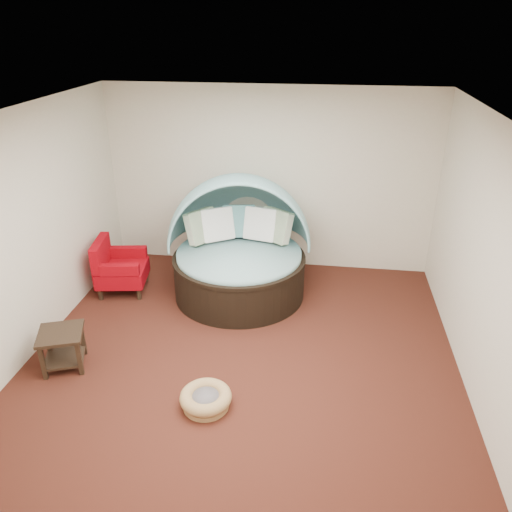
# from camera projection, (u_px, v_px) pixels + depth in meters

# --- Properties ---
(floor) EXTENTS (5.00, 5.00, 0.00)m
(floor) POSITION_uv_depth(u_px,v_px,m) (244.00, 353.00, 6.00)
(floor) COLOR #4A1D15
(floor) RESTS_ON ground
(wall_back) EXTENTS (5.00, 0.00, 5.00)m
(wall_back) POSITION_uv_depth(u_px,v_px,m) (269.00, 180.00, 7.61)
(wall_back) COLOR beige
(wall_back) RESTS_ON floor
(wall_front) EXTENTS (5.00, 0.00, 5.00)m
(wall_front) POSITION_uv_depth(u_px,v_px,m) (177.00, 412.00, 3.16)
(wall_front) COLOR beige
(wall_front) RESTS_ON floor
(wall_left) EXTENTS (0.00, 5.00, 5.00)m
(wall_left) POSITION_uv_depth(u_px,v_px,m) (27.00, 235.00, 5.70)
(wall_left) COLOR beige
(wall_left) RESTS_ON floor
(wall_right) EXTENTS (0.00, 5.00, 5.00)m
(wall_right) POSITION_uv_depth(u_px,v_px,m) (484.00, 262.00, 5.07)
(wall_right) COLOR beige
(wall_right) RESTS_ON floor
(ceiling) EXTENTS (5.00, 5.00, 0.00)m
(ceiling) POSITION_uv_depth(u_px,v_px,m) (240.00, 116.00, 4.78)
(ceiling) COLOR white
(ceiling) RESTS_ON wall_back
(canopy_daybed) EXTENTS (2.21, 2.15, 1.72)m
(canopy_daybed) POSITION_uv_depth(u_px,v_px,m) (239.00, 241.00, 7.04)
(canopy_daybed) COLOR black
(canopy_daybed) RESTS_ON floor
(pet_basket) EXTENTS (0.68, 0.68, 0.19)m
(pet_basket) POSITION_uv_depth(u_px,v_px,m) (206.00, 399.00, 5.15)
(pet_basket) COLOR olive
(pet_basket) RESTS_ON floor
(red_armchair) EXTENTS (0.78, 0.78, 0.80)m
(red_armchair) POSITION_uv_depth(u_px,v_px,m) (118.00, 268.00, 7.23)
(red_armchair) COLOR black
(red_armchair) RESTS_ON floor
(side_table) EXTENTS (0.62, 0.62, 0.46)m
(side_table) POSITION_uv_depth(u_px,v_px,m) (62.00, 344.00, 5.66)
(side_table) COLOR black
(side_table) RESTS_ON floor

